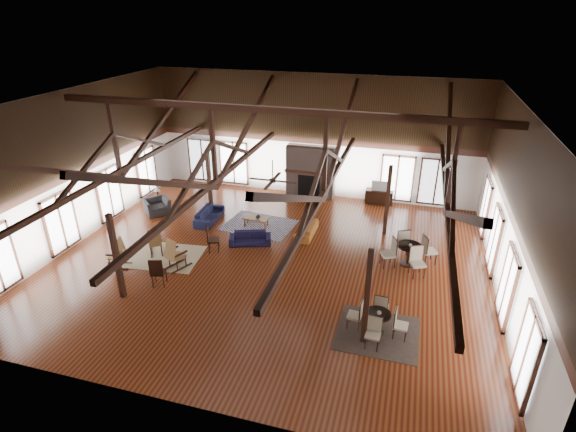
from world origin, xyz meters
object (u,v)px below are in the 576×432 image
(sofa_navy_front, at_px, (250,238))
(cafe_table_far, at_px, (409,251))
(sofa_navy_left, at_px, (209,215))
(tv_console, at_px, (379,197))
(coffee_table, at_px, (256,219))
(armchair, at_px, (157,206))
(sofa_orange, at_px, (306,229))
(cafe_table_near, at_px, (377,319))

(sofa_navy_front, distance_m, cafe_table_far, 6.26)
(sofa_navy_left, height_order, tv_console, tv_console)
(sofa_navy_front, xyz_separation_m, cafe_table_far, (6.25, 0.12, 0.31))
(coffee_table, relative_size, cafe_table_far, 0.55)
(sofa_navy_front, xyz_separation_m, armchair, (-5.19, 1.57, 0.11))
(sofa_orange, xyz_separation_m, cafe_table_far, (4.23, -1.26, 0.30))
(sofa_orange, distance_m, tv_console, 5.00)
(cafe_table_far, distance_m, tv_console, 5.76)
(sofa_navy_left, bearing_deg, coffee_table, -91.50)
(sofa_navy_front, xyz_separation_m, sofa_navy_left, (-2.52, 1.52, 0.03))
(sofa_navy_left, xyz_separation_m, coffee_table, (2.23, 0.03, 0.09))
(coffee_table, relative_size, armchair, 1.06)
(cafe_table_far, xyz_separation_m, tv_console, (-1.61, 5.52, -0.23))
(coffee_table, distance_m, armchair, 4.90)
(sofa_navy_left, height_order, cafe_table_far, cafe_table_far)
(sofa_navy_left, bearing_deg, tv_console, -62.31)
(sofa_navy_front, height_order, cafe_table_near, cafe_table_near)
(coffee_table, relative_size, cafe_table_near, 0.64)
(sofa_navy_left, height_order, cafe_table_near, cafe_table_near)
(coffee_table, bearing_deg, cafe_table_far, -5.27)
(sofa_orange, bearing_deg, sofa_navy_front, -55.00)
(armchair, xyz_separation_m, cafe_table_far, (11.43, -1.45, 0.20))
(sofa_orange, relative_size, armchair, 1.57)
(sofa_orange, bearing_deg, armchair, -91.07)
(sofa_orange, bearing_deg, sofa_navy_left, -91.30)
(sofa_navy_front, distance_m, armchair, 5.42)
(sofa_navy_left, relative_size, armchair, 1.73)
(cafe_table_far, bearing_deg, sofa_navy_left, 170.93)
(cafe_table_far, bearing_deg, sofa_navy_front, -178.87)
(sofa_orange, distance_m, armchair, 7.20)
(coffee_table, bearing_deg, tv_console, 46.82)
(coffee_table, xyz_separation_m, cafe_table_near, (5.80, -5.65, 0.10))
(cafe_table_far, bearing_deg, cafe_table_near, -99.90)
(cafe_table_near, height_order, cafe_table_far, cafe_table_far)
(sofa_orange, height_order, cafe_table_near, cafe_table_near)
(sofa_navy_left, xyz_separation_m, armchair, (-2.67, 0.05, 0.08))
(armchair, distance_m, tv_console, 10.63)
(coffee_table, distance_m, tv_console, 6.40)
(sofa_navy_left, relative_size, cafe_table_near, 1.05)
(armchair, bearing_deg, sofa_navy_left, -49.33)
(sofa_navy_front, relative_size, sofa_navy_left, 0.88)
(sofa_navy_front, xyz_separation_m, coffee_table, (-0.29, 1.55, 0.13))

